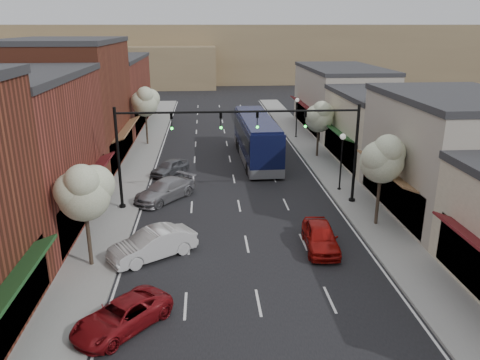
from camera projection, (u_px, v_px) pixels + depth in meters
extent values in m
plane|color=black|center=(250.00, 261.00, 24.99)|extent=(160.00, 160.00, 0.00)
cube|color=gray|center=(137.00, 165.00, 41.87)|extent=(2.80, 73.00, 0.15)
cube|color=gray|center=(322.00, 161.00, 43.07)|extent=(2.80, 73.00, 0.15)
cube|color=gray|center=(153.00, 164.00, 41.97)|extent=(0.25, 73.00, 0.17)
cube|color=gray|center=(307.00, 161.00, 42.97)|extent=(0.25, 73.00, 0.17)
cube|color=brown|center=(6.00, 155.00, 28.23)|extent=(9.00, 14.00, 9.00)
cube|color=black|center=(82.00, 198.00, 29.44)|extent=(0.60, 11.90, 2.60)
cube|color=#551316|center=(92.00, 175.00, 29.03)|extent=(1.07, 9.80, 0.49)
cube|color=brown|center=(68.00, 105.00, 41.24)|extent=(9.00, 14.00, 10.50)
cube|color=#2D2D30|center=(60.00, 41.00, 39.52)|extent=(9.20, 14.10, 0.40)
cube|color=black|center=(119.00, 144.00, 42.69)|extent=(0.60, 11.90, 2.60)
cube|color=brown|center=(127.00, 128.00, 42.27)|extent=(1.07, 9.80, 0.49)
cube|color=brown|center=(105.00, 94.00, 56.77)|extent=(9.00, 18.00, 8.00)
cube|color=#2D2D30|center=(102.00, 58.00, 55.45)|extent=(9.20, 18.10, 0.40)
cube|color=black|center=(141.00, 113.00, 57.83)|extent=(0.60, 15.30, 2.60)
cube|color=#1C461F|center=(147.00, 101.00, 57.41)|extent=(1.07, 12.60, 0.49)
cube|color=#A3998C|center=(452.00, 158.00, 30.46)|extent=(8.00, 12.00, 7.50)
cube|color=#2D2D30|center=(461.00, 97.00, 29.21)|extent=(8.20, 12.10, 0.40)
cube|color=black|center=(394.00, 190.00, 30.88)|extent=(0.60, 10.20, 2.60)
cube|color=brown|center=(384.00, 169.00, 30.35)|extent=(1.07, 8.40, 0.49)
cube|color=beige|center=(384.00, 130.00, 42.05)|extent=(8.00, 12.00, 6.00)
cube|color=#2D2D30|center=(387.00, 94.00, 41.04)|extent=(8.20, 12.10, 0.40)
cube|color=black|center=(342.00, 146.00, 42.23)|extent=(0.60, 10.20, 2.60)
cube|color=#1C461F|center=(335.00, 130.00, 41.70)|extent=(1.07, 8.40, 0.49)
cube|color=#A3998C|center=(341.00, 100.00, 55.14)|extent=(8.00, 16.00, 7.00)
cube|color=#2D2D30|center=(343.00, 68.00, 53.97)|extent=(8.20, 16.10, 0.40)
cube|color=black|center=(309.00, 117.00, 55.48)|extent=(0.60, 13.60, 2.60)
cube|color=#551316|center=(303.00, 104.00, 54.95)|extent=(1.07, 11.20, 0.49)
cube|color=#7A6647|center=(213.00, 52.00, 108.25)|extent=(120.00, 30.00, 12.00)
cube|color=#7A6647|center=(93.00, 66.00, 95.75)|extent=(50.00, 20.00, 8.00)
cylinder|color=black|center=(352.00, 201.00, 33.08)|extent=(0.44, 0.44, 0.30)
cylinder|color=black|center=(355.00, 155.00, 32.02)|extent=(0.20, 0.20, 7.00)
cylinder|color=black|center=(300.00, 111.00, 30.76)|extent=(8.00, 0.14, 0.14)
imported|color=black|center=(305.00, 120.00, 30.98)|extent=(0.18, 0.46, 1.10)
sphere|color=#19E533|center=(305.00, 126.00, 31.00)|extent=(0.18, 0.18, 0.18)
imported|color=black|center=(257.00, 120.00, 30.75)|extent=(0.18, 0.46, 1.10)
sphere|color=#19E533|center=(257.00, 127.00, 30.77)|extent=(0.18, 0.18, 0.18)
cylinder|color=black|center=(123.00, 207.00, 31.94)|extent=(0.44, 0.44, 0.30)
cylinder|color=black|center=(119.00, 160.00, 30.89)|extent=(0.20, 0.20, 7.00)
cylinder|color=black|center=(177.00, 112.00, 30.19)|extent=(8.00, 0.14, 0.14)
imported|color=black|center=(172.00, 122.00, 30.35)|extent=(0.18, 0.46, 1.10)
sphere|color=#19E533|center=(172.00, 128.00, 30.37)|extent=(0.18, 0.18, 0.18)
imported|color=black|center=(221.00, 121.00, 30.58)|extent=(0.18, 0.46, 1.10)
sphere|color=#19E533|center=(221.00, 128.00, 30.60)|extent=(0.18, 0.18, 0.18)
cylinder|color=#47382B|center=(378.00, 198.00, 28.78)|extent=(0.20, 0.20, 3.71)
sphere|color=#A3B087|center=(382.00, 162.00, 28.04)|extent=(2.60, 2.60, 2.60)
sphere|color=#A3B087|center=(389.00, 153.00, 28.22)|extent=(2.00, 2.00, 2.00)
sphere|color=#A3B087|center=(378.00, 158.00, 27.62)|extent=(1.90, 1.90, 1.90)
sphere|color=#A3B087|center=(388.00, 149.00, 27.29)|extent=(1.70, 1.70, 1.70)
cylinder|color=#47382B|center=(318.00, 140.00, 43.98)|extent=(0.20, 0.20, 3.33)
sphere|color=#A3B087|center=(319.00, 118.00, 43.32)|extent=(2.60, 2.60, 2.60)
sphere|color=#A3B087|center=(324.00, 113.00, 43.51)|extent=(2.00, 2.00, 2.00)
sphere|color=#A3B087|center=(316.00, 116.00, 42.91)|extent=(1.90, 1.90, 1.90)
sphere|color=#A3B087|center=(322.00, 110.00, 42.59)|extent=(1.70, 1.70, 1.70)
cylinder|color=#47382B|center=(89.00, 236.00, 23.85)|extent=(0.20, 0.20, 3.52)
sphere|color=#A3B087|center=(84.00, 195.00, 23.15)|extent=(2.60, 2.60, 2.60)
sphere|color=#A3B087|center=(95.00, 185.00, 23.33)|extent=(2.00, 2.00, 2.00)
sphere|color=#A3B087|center=(73.00, 191.00, 22.73)|extent=(1.90, 1.90, 1.90)
sphere|color=#A3B087|center=(82.00, 182.00, 22.41)|extent=(1.70, 1.70, 1.70)
cylinder|color=#47382B|center=(147.00, 127.00, 48.39)|extent=(0.20, 0.20, 3.84)
sphere|color=#A3B087|center=(145.00, 104.00, 47.64)|extent=(2.60, 2.60, 2.60)
sphere|color=#A3B087|center=(150.00, 99.00, 47.80)|extent=(2.00, 2.00, 2.00)
sphere|color=#A3B087|center=(141.00, 101.00, 47.21)|extent=(1.90, 1.90, 1.90)
sphere|color=#A3B087|center=(145.00, 95.00, 46.87)|extent=(1.70, 1.70, 1.70)
cylinder|color=black|center=(339.00, 190.00, 35.45)|extent=(0.28, 0.28, 0.20)
cylinder|color=black|center=(341.00, 166.00, 34.85)|extent=(0.12, 0.12, 4.00)
sphere|color=white|center=(343.00, 137.00, 34.15)|extent=(0.44, 0.44, 0.44)
cylinder|color=black|center=(296.00, 137.00, 52.00)|extent=(0.28, 0.28, 0.20)
cylinder|color=black|center=(296.00, 120.00, 51.40)|extent=(0.12, 0.12, 4.00)
sphere|color=white|center=(297.00, 100.00, 50.70)|extent=(0.44, 0.44, 0.44)
cube|color=#0D1236|center=(256.00, 137.00, 43.05)|extent=(3.21, 13.15, 3.36)
cube|color=#595B60|center=(256.00, 153.00, 43.53)|extent=(3.24, 13.17, 0.76)
cube|color=black|center=(256.00, 132.00, 42.90)|extent=(3.24, 12.11, 1.20)
cube|color=#0D1236|center=(257.00, 119.00, 42.50)|extent=(2.97, 12.62, 0.27)
cube|color=black|center=(268.00, 147.00, 36.71)|extent=(2.27, 0.15, 1.31)
cylinder|color=black|center=(249.00, 168.00, 39.10)|extent=(0.38, 1.14, 1.13)
cylinder|color=black|center=(279.00, 167.00, 39.35)|extent=(0.38, 1.14, 1.13)
cylinder|color=black|center=(238.00, 143.00, 47.32)|extent=(0.38, 1.14, 1.13)
cylinder|color=black|center=(263.00, 143.00, 47.58)|extent=(0.38, 1.14, 1.13)
cylinder|color=black|center=(240.00, 147.00, 45.88)|extent=(0.38, 1.14, 1.13)
cylinder|color=black|center=(266.00, 146.00, 46.14)|extent=(0.38, 1.14, 1.13)
imported|color=maroon|center=(320.00, 236.00, 26.13)|extent=(2.05, 4.47, 1.49)
imported|color=maroon|center=(122.00, 316.00, 19.22)|extent=(4.40, 4.60, 1.21)
imported|color=silver|center=(153.00, 244.00, 25.11)|extent=(4.90, 4.00, 1.57)
imported|color=#949398|center=(165.00, 190.00, 33.48)|extent=(4.80, 5.24, 1.47)
imported|color=#57595F|center=(170.00, 167.00, 39.11)|extent=(3.45, 3.97, 1.29)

